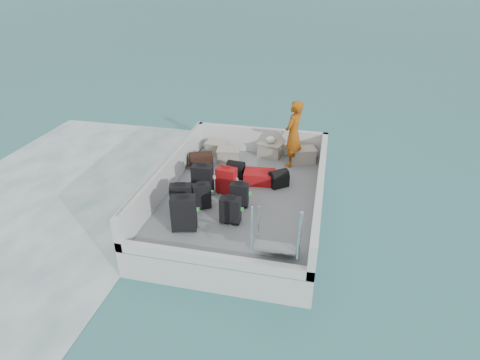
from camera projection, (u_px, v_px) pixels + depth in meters
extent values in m
plane|color=#1C5A62|center=(241.00, 217.00, 9.42)|extent=(160.00, 160.00, 0.00)
plane|color=white|center=(60.00, 194.00, 10.35)|extent=(10.00, 10.00, 0.00)
cube|color=silver|center=(241.00, 207.00, 9.27)|extent=(3.60, 5.00, 0.60)
cube|color=slate|center=(241.00, 195.00, 9.12)|extent=(3.30, 4.70, 0.02)
cube|color=silver|center=(169.00, 173.00, 9.29)|extent=(0.14, 5.00, 0.70)
cube|color=silver|center=(320.00, 190.00, 8.62)|extent=(0.14, 5.00, 0.70)
cube|color=silver|center=(260.00, 140.00, 11.03)|extent=(3.60, 0.14, 0.70)
cube|color=silver|center=(211.00, 259.00, 6.99)|extent=(3.60, 0.14, 0.20)
cylinder|color=silver|center=(167.00, 158.00, 9.10)|extent=(0.04, 4.80, 0.04)
cube|color=black|center=(181.00, 199.00, 8.29)|extent=(0.49, 0.36, 0.67)
cube|color=black|center=(203.00, 180.00, 9.03)|extent=(0.48, 0.29, 0.69)
cube|color=black|center=(184.00, 214.00, 7.77)|extent=(0.54, 0.39, 0.74)
cube|color=black|center=(202.00, 196.00, 8.51)|extent=(0.44, 0.38, 0.57)
cube|color=maroon|center=(226.00, 181.00, 9.07)|extent=(0.47, 0.32, 0.61)
cube|color=black|center=(230.00, 210.00, 8.03)|extent=(0.41, 0.25, 0.57)
cube|color=black|center=(239.00, 195.00, 8.58)|extent=(0.40, 0.25, 0.54)
cube|color=maroon|center=(260.00, 177.00, 9.56)|extent=(0.78, 0.56, 0.29)
cube|color=#9F998B|center=(216.00, 149.00, 10.99)|extent=(0.57, 0.42, 0.32)
cube|color=#9F998B|center=(229.00, 156.00, 10.57)|extent=(0.60, 0.46, 0.33)
cube|color=#9F998B|center=(270.00, 150.00, 10.85)|extent=(0.68, 0.55, 0.37)
cube|color=#9F998B|center=(302.00, 156.00, 10.52)|extent=(0.72, 0.61, 0.37)
ellipsoid|color=gold|center=(307.00, 156.00, 10.69)|extent=(0.28, 0.26, 0.22)
ellipsoid|color=white|center=(271.00, 141.00, 10.72)|extent=(0.24, 0.24, 0.18)
imported|color=#CF6813|center=(293.00, 134.00, 10.06)|extent=(0.61, 0.74, 1.72)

